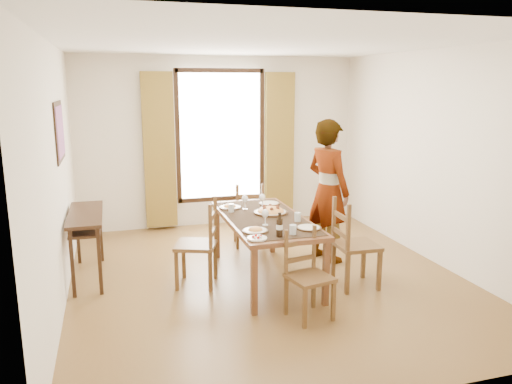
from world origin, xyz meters
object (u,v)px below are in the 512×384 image
object	(u,v)px
dining_table	(265,222)
pasta_platter	(271,209)
console_table	(86,222)
man	(328,191)

from	to	relation	value
dining_table	pasta_platter	size ratio (longest dim) A/B	4.70
console_table	dining_table	xyz separation A→B (m)	(2.00, -0.62, 0.01)
console_table	man	bearing A→B (deg)	-3.80
console_table	man	size ratio (longest dim) A/B	0.65
console_table	dining_table	world-z (taller)	console_table
man	pasta_platter	world-z (taller)	man
dining_table	pasta_platter	xyz separation A→B (m)	(0.12, 0.14, 0.12)
console_table	pasta_platter	xyz separation A→B (m)	(2.12, -0.49, 0.12)
dining_table	man	size ratio (longest dim) A/B	1.02
dining_table	pasta_platter	bearing A→B (deg)	49.46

